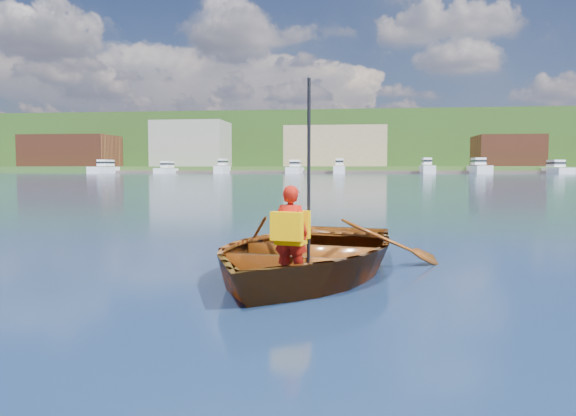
{
  "coord_description": "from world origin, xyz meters",
  "views": [
    {
      "loc": [
        1.7,
        -6.25,
        1.3
      ],
      "look_at": [
        0.85,
        0.52,
        0.82
      ],
      "focal_mm": 35.0,
      "sensor_mm": 36.0,
      "label": 1
    }
  ],
  "objects_px": {
    "dock": "(373,172)",
    "rowboat": "(305,252)",
    "child_paddler": "(291,231)",
    "marina_yachts": "(374,168)"
  },
  "relations": [
    {
      "from": "rowboat",
      "to": "child_paddler",
      "type": "height_order",
      "value": "child_paddler"
    },
    {
      "from": "rowboat",
      "to": "dock",
      "type": "xyz_separation_m",
      "value": [
        4.68,
        147.48,
        0.12
      ]
    },
    {
      "from": "dock",
      "to": "rowboat",
      "type": "bearing_deg",
      "value": -91.82
    },
    {
      "from": "child_paddler",
      "to": "marina_yachts",
      "type": "height_order",
      "value": "marina_yachts"
    },
    {
      "from": "child_paddler",
      "to": "dock",
      "type": "distance_m",
      "value": 148.46
    },
    {
      "from": "rowboat",
      "to": "marina_yachts",
      "type": "xyz_separation_m",
      "value": [
        4.97,
        142.81,
        1.11
      ]
    },
    {
      "from": "dock",
      "to": "marina_yachts",
      "type": "bearing_deg",
      "value": -86.45
    },
    {
      "from": "dock",
      "to": "child_paddler",
      "type": "bearing_deg",
      "value": -91.83
    },
    {
      "from": "child_paddler",
      "to": "dock",
      "type": "xyz_separation_m",
      "value": [
        4.74,
        148.39,
        -0.24
      ]
    },
    {
      "from": "rowboat",
      "to": "marina_yachts",
      "type": "height_order",
      "value": "marina_yachts"
    }
  ]
}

